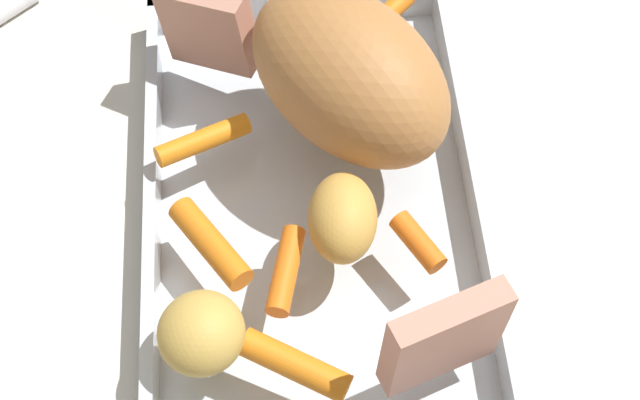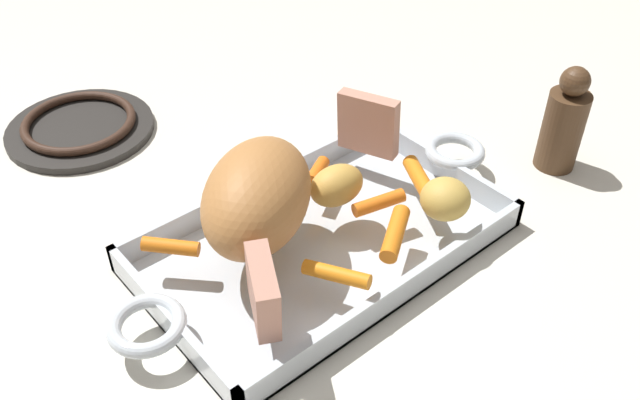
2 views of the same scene
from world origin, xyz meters
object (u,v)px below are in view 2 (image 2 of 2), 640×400
object	(u,v)px
roast_slice_thin	(368,124)
potato_golden_large	(337,185)
baby_carrot_center_right	(419,177)
stove_burner_rear	(80,126)
pepper_mill	(564,124)
roasting_dish	(323,240)
baby_carrot_short	(379,203)
baby_carrot_center_left	(317,171)
potato_whole	(445,199)
baby_carrot_northeast	(171,246)
baby_carrot_northwest	(336,274)
roast_slice_outer	(263,292)
baby_carrot_southeast	(395,233)
pork_roast	(257,196)

from	to	relation	value
roast_slice_thin	potato_golden_large	distance (m)	0.10
baby_carrot_center_right	stove_burner_rear	bearing A→B (deg)	-60.72
pepper_mill	roasting_dish	bearing A→B (deg)	-12.63
baby_carrot_short	baby_carrot_center_left	distance (m)	0.08
potato_whole	potato_golden_large	bearing A→B (deg)	-51.50
roast_slice_thin	baby_carrot_northeast	distance (m)	0.26
roast_slice_thin	potato_golden_large	world-z (taller)	roast_slice_thin
roast_slice_thin	pepper_mill	xyz separation A→B (m)	(-0.19, 0.13, -0.01)
baby_carrot_center_left	stove_burner_rear	distance (m)	0.34
baby_carrot_northwest	stove_burner_rear	world-z (taller)	baby_carrot_northwest
roast_slice_outer	baby_carrot_short	bearing A→B (deg)	-166.88
baby_carrot_short	baby_carrot_southeast	size ratio (longest dim) A/B	0.85
baby_carrot_center_left	baby_carrot_southeast	bearing A→B (deg)	86.26
baby_carrot_southeast	pepper_mill	world-z (taller)	pepper_mill
baby_carrot_northeast	pepper_mill	xyz separation A→B (m)	(-0.45, 0.13, 0.01)
roast_slice_outer	pepper_mill	size ratio (longest dim) A/B	0.48
potato_golden_large	baby_carrot_southeast	bearing A→B (deg)	93.08
roast_slice_thin	baby_carrot_center_right	xyz separation A→B (m)	(0.00, 0.08, -0.03)
roast_slice_thin	roast_slice_outer	bearing A→B (deg)	27.64
baby_carrot_southeast	baby_carrot_center_right	size ratio (longest dim) A/B	1.02
potato_whole	stove_burner_rear	xyz separation A→B (m)	(0.20, -0.44, -0.05)
roasting_dish	baby_carrot_center_right	bearing A→B (deg)	170.07
baby_carrot_center_right	potato_golden_large	xyz separation A→B (m)	(0.09, -0.04, 0.01)
roasting_dish	stove_burner_rear	size ratio (longest dim) A/B	2.56
baby_carrot_short	baby_carrot_southeast	xyz separation A→B (m)	(0.02, 0.05, 0.00)
baby_carrot_short	potato_golden_large	size ratio (longest dim) A/B	0.94
potato_golden_large	stove_burner_rear	world-z (taller)	potato_golden_large
roast_slice_outer	baby_carrot_center_left	world-z (taller)	roast_slice_outer
baby_carrot_northwest	baby_carrot_southeast	size ratio (longest dim) A/B	0.97
baby_carrot_southeast	baby_carrot_northeast	bearing A→B (deg)	-35.73
baby_carrot_southeast	potato_whole	world-z (taller)	potato_whole
baby_carrot_northwest	pepper_mill	size ratio (longest dim) A/B	0.50
pork_roast	potato_golden_large	distance (m)	0.10
roast_slice_outer	potato_whole	bearing A→B (deg)	177.68
baby_carrot_southeast	stove_burner_rear	distance (m)	0.46
baby_carrot_northeast	baby_carrot_southeast	size ratio (longest dim) A/B	0.82
baby_carrot_northeast	potato_golden_large	size ratio (longest dim) A/B	0.91
stove_burner_rear	baby_carrot_northwest	bearing A→B (deg)	97.12
roast_slice_thin	baby_carrot_southeast	world-z (taller)	roast_slice_thin
baby_carrot_northeast	roast_slice_thin	bearing A→B (deg)	-179.38
roasting_dish	potato_golden_large	distance (m)	0.06
baby_carrot_center_left	potato_whole	bearing A→B (deg)	113.02
pork_roast	roast_slice_outer	world-z (taller)	pork_roast
pork_roast	roast_slice_thin	distance (m)	0.18
baby_carrot_short	stove_burner_rear	world-z (taller)	baby_carrot_short
baby_carrot_center_right	roast_slice_outer	bearing A→B (deg)	10.23
baby_carrot_center_right	potato_golden_large	world-z (taller)	potato_golden_large
baby_carrot_center_right	potato_whole	size ratio (longest dim) A/B	1.29
baby_carrot_short	pork_roast	bearing A→B (deg)	-22.65
roasting_dish	pepper_mill	bearing A→B (deg)	167.37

